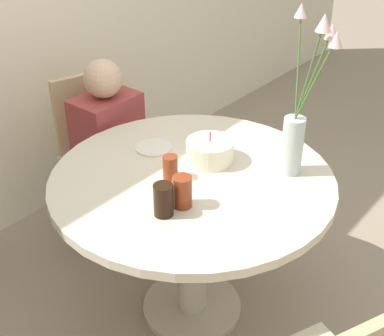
{
  "coord_description": "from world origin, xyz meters",
  "views": [
    {
      "loc": [
        -1.49,
        -1.21,
        1.97
      ],
      "look_at": [
        0.0,
        0.0,
        0.81
      ],
      "focal_mm": 50.0,
      "sensor_mm": 36.0,
      "label": 1
    }
  ],
  "objects_px": {
    "birthday_cake": "(210,151)",
    "side_plate": "(154,148)",
    "drink_glass_1": "(163,200)",
    "person_woman": "(110,157)",
    "flower_vase": "(299,118)",
    "drink_glass_2": "(182,192)",
    "chair_near_front": "(97,145)",
    "drink_glass_0": "(170,167)"
  },
  "relations": [
    {
      "from": "birthday_cake",
      "to": "side_plate",
      "type": "height_order",
      "value": "birthday_cake"
    },
    {
      "from": "drink_glass_1",
      "to": "person_woman",
      "type": "height_order",
      "value": "person_woman"
    },
    {
      "from": "side_plate",
      "to": "birthday_cake",
      "type": "bearing_deg",
      "value": -74.45
    },
    {
      "from": "flower_vase",
      "to": "drink_glass_2",
      "type": "bearing_deg",
      "value": 155.99
    },
    {
      "from": "side_plate",
      "to": "drink_glass_1",
      "type": "bearing_deg",
      "value": -133.11
    },
    {
      "from": "person_woman",
      "to": "flower_vase",
      "type": "bearing_deg",
      "value": -85.92
    },
    {
      "from": "birthday_cake",
      "to": "side_plate",
      "type": "relative_size",
      "value": 1.25
    },
    {
      "from": "birthday_cake",
      "to": "drink_glass_2",
      "type": "distance_m",
      "value": 0.36
    },
    {
      "from": "chair_near_front",
      "to": "person_woman",
      "type": "relative_size",
      "value": 0.85
    },
    {
      "from": "chair_near_front",
      "to": "person_woman",
      "type": "height_order",
      "value": "person_woman"
    },
    {
      "from": "flower_vase",
      "to": "drink_glass_0",
      "type": "bearing_deg",
      "value": 133.03
    },
    {
      "from": "birthday_cake",
      "to": "flower_vase",
      "type": "height_order",
      "value": "flower_vase"
    },
    {
      "from": "flower_vase",
      "to": "drink_glass_2",
      "type": "height_order",
      "value": "flower_vase"
    },
    {
      "from": "flower_vase",
      "to": "side_plate",
      "type": "bearing_deg",
      "value": 109.39
    },
    {
      "from": "birthday_cake",
      "to": "side_plate",
      "type": "xyz_separation_m",
      "value": [
        -0.07,
        0.27,
        -0.04
      ]
    },
    {
      "from": "chair_near_front",
      "to": "drink_glass_2",
      "type": "height_order",
      "value": "drink_glass_2"
    },
    {
      "from": "birthday_cake",
      "to": "flower_vase",
      "type": "relative_size",
      "value": 0.3
    },
    {
      "from": "drink_glass_0",
      "to": "drink_glass_1",
      "type": "xyz_separation_m",
      "value": [
        -0.21,
        -0.15,
        0.01
      ]
    },
    {
      "from": "birthday_cake",
      "to": "drink_glass_0",
      "type": "bearing_deg",
      "value": 169.26
    },
    {
      "from": "side_plate",
      "to": "drink_glass_2",
      "type": "xyz_separation_m",
      "value": [
        -0.27,
        -0.4,
        0.06
      ]
    },
    {
      "from": "flower_vase",
      "to": "person_woman",
      "type": "distance_m",
      "value": 1.21
    },
    {
      "from": "birthday_cake",
      "to": "person_woman",
      "type": "bearing_deg",
      "value": 85.09
    },
    {
      "from": "chair_near_front",
      "to": "birthday_cake",
      "type": "relative_size",
      "value": 4.27
    },
    {
      "from": "flower_vase",
      "to": "drink_glass_1",
      "type": "relative_size",
      "value": 5.42
    },
    {
      "from": "drink_glass_0",
      "to": "birthday_cake",
      "type": "bearing_deg",
      "value": -10.74
    },
    {
      "from": "chair_near_front",
      "to": "drink_glass_0",
      "type": "xyz_separation_m",
      "value": [
        -0.32,
        -0.85,
        0.32
      ]
    },
    {
      "from": "flower_vase",
      "to": "person_woman",
      "type": "bearing_deg",
      "value": 94.08
    },
    {
      "from": "chair_near_front",
      "to": "side_plate",
      "type": "relative_size",
      "value": 5.32
    },
    {
      "from": "chair_near_front",
      "to": "drink_glass_1",
      "type": "height_order",
      "value": "drink_glass_1"
    },
    {
      "from": "chair_near_front",
      "to": "drink_glass_2",
      "type": "relative_size",
      "value": 6.94
    },
    {
      "from": "chair_near_front",
      "to": "drink_glass_1",
      "type": "distance_m",
      "value": 1.18
    },
    {
      "from": "drink_glass_1",
      "to": "drink_glass_2",
      "type": "xyz_separation_m",
      "value": [
        0.09,
        -0.02,
        -0.0
      ]
    },
    {
      "from": "chair_near_front",
      "to": "flower_vase",
      "type": "bearing_deg",
      "value": -72.7
    },
    {
      "from": "chair_near_front",
      "to": "drink_glass_0",
      "type": "distance_m",
      "value": 0.96
    },
    {
      "from": "birthday_cake",
      "to": "drink_glass_1",
      "type": "xyz_separation_m",
      "value": [
        -0.43,
        -0.11,
        0.02
      ]
    },
    {
      "from": "chair_near_front",
      "to": "flower_vase",
      "type": "distance_m",
      "value": 1.34
    },
    {
      "from": "side_plate",
      "to": "drink_glass_0",
      "type": "relative_size",
      "value": 1.63
    },
    {
      "from": "person_woman",
      "to": "birthday_cake",
      "type": "bearing_deg",
      "value": -94.91
    },
    {
      "from": "side_plate",
      "to": "drink_glass_0",
      "type": "height_order",
      "value": "drink_glass_0"
    },
    {
      "from": "chair_near_front",
      "to": "drink_glass_1",
      "type": "relative_size",
      "value": 6.93
    },
    {
      "from": "chair_near_front",
      "to": "side_plate",
      "type": "distance_m",
      "value": 0.7
    },
    {
      "from": "person_woman",
      "to": "drink_glass_2",
      "type": "bearing_deg",
      "value": -115.09
    }
  ]
}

